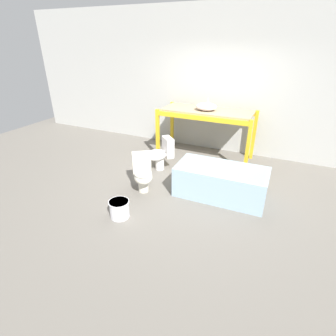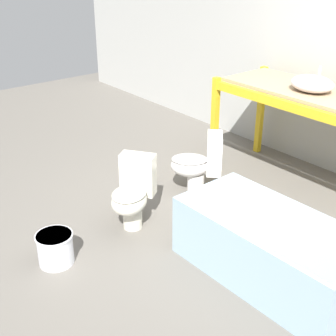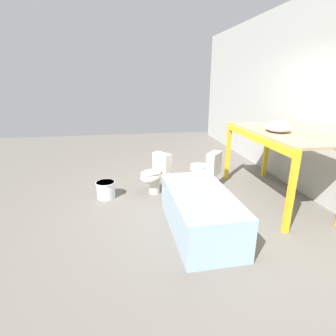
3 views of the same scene
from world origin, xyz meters
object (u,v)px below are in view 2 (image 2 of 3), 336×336
at_px(bathtub_main, 271,244).
at_px(toilet_near, 133,193).
at_px(sink_basin, 312,84).
at_px(toilet_far, 199,163).
at_px(bucket_white, 55,248).

distance_m(bathtub_main, toilet_near, 1.37).
height_order(sink_basin, toilet_far, sink_basin).
bearing_deg(sink_basin, bucket_white, -100.22).
distance_m(toilet_near, bucket_white, 0.87).
bearing_deg(toilet_far, bucket_white, -41.13).
distance_m(sink_basin, bucket_white, 2.92).
distance_m(bathtub_main, toilet_far, 1.49).
bearing_deg(toilet_near, toilet_far, 61.39).
bearing_deg(toilet_far, bathtub_main, 23.67).
bearing_deg(toilet_far, toilet_near, -40.14).
relative_size(toilet_near, toilet_far, 1.00).
bearing_deg(toilet_far, sink_basin, 98.67).
bearing_deg(toilet_near, bucket_white, -120.69).
distance_m(sink_basin, bathtub_main, 1.84).
height_order(toilet_near, toilet_far, same).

